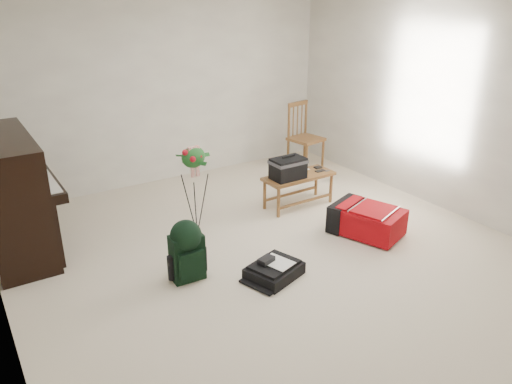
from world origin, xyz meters
TOP-DOWN VIEW (x-y plane):
  - floor at (0.00, 0.00)m, footprint 5.00×5.50m
  - wall_back at (0.00, 2.75)m, footprint 5.00×0.04m
  - wall_right at (2.50, 0.00)m, footprint 0.04×5.50m
  - piano at (-2.19, 1.60)m, footprint 0.71×1.50m
  - bench at (0.87, 0.93)m, footprint 0.93×0.38m
  - dining_chair at (1.94, 2.05)m, footprint 0.51×0.51m
  - red_suitcase at (1.17, -0.05)m, footprint 0.74×0.91m
  - black_duffel at (-0.22, -0.29)m, footprint 0.59×0.53m
  - green_backpack at (-0.94, 0.12)m, footprint 0.32×0.30m
  - flower_stand at (-0.46, 0.89)m, footprint 0.35×0.35m

SIDE VIEW (x-z plane):
  - floor at x=0.00m, z-range -0.01..0.01m
  - black_duffel at x=-0.22m, z-range -0.03..0.18m
  - red_suitcase at x=1.17m, z-range 0.01..0.33m
  - green_backpack at x=-0.94m, z-range 0.03..0.64m
  - dining_chair at x=1.94m, z-range -0.01..1.00m
  - bench at x=0.87m, z-range 0.15..0.86m
  - flower_stand at x=-0.46m, z-range -0.01..1.07m
  - piano at x=-2.19m, z-range -0.03..1.22m
  - wall_back at x=0.00m, z-range 0.00..2.50m
  - wall_right at x=2.50m, z-range 0.00..2.50m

